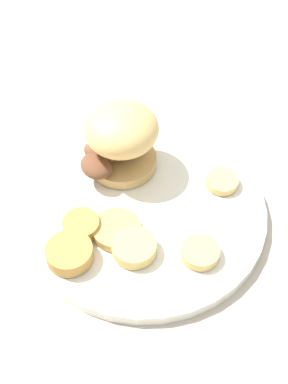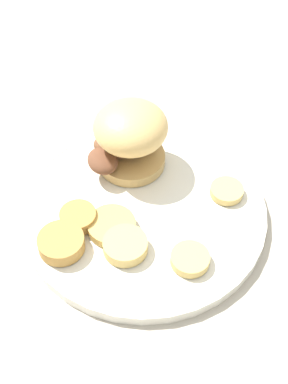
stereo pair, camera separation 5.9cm
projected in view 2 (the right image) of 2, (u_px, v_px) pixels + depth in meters
ground_plane at (144, 214)px, 0.62m from camera, size 4.00×4.00×0.00m
dinner_plate at (144, 210)px, 0.61m from camera, size 0.28×0.28×0.02m
sandwich at (128, 136)px, 0.62m from camera, size 0.09×0.10×0.08m
potato_round_0 at (227, 191)px, 0.62m from camera, size 0.04×0.04×0.01m
potato_round_1 at (78, 218)px, 0.59m from camera, size 0.04×0.04×0.02m
potato_round_2 at (125, 245)px, 0.56m from camera, size 0.05×0.05×0.01m
potato_round_3 at (63, 246)px, 0.56m from camera, size 0.05×0.05×0.02m
potato_round_4 at (194, 257)px, 0.56m from camera, size 0.04×0.04×0.01m
potato_round_5 at (112, 226)px, 0.58m from camera, size 0.05×0.05×0.01m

